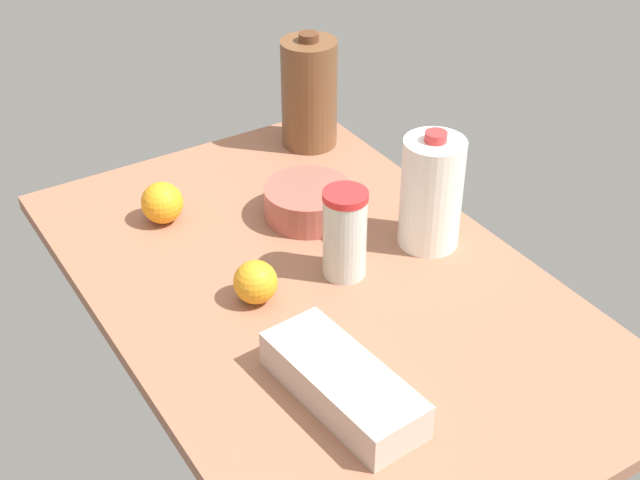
{
  "coord_description": "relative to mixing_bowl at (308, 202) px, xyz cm",
  "views": [
    {
      "loc": [
        109.75,
        -68.91,
        102.66
      ],
      "look_at": [
        0.0,
        0.0,
        13.0
      ],
      "focal_mm": 50.0,
      "sensor_mm": 36.0,
      "label": 1
    }
  ],
  "objects": [
    {
      "name": "milk_jug",
      "position": [
        20.29,
        15.0,
        7.86
      ],
      "size": [
        11.86,
        11.86,
        24.04
      ],
      "color": "white",
      "rests_on": "countertop"
    },
    {
      "name": "countertop",
      "position": [
        20.94,
        -10.3,
        -4.88
      ],
      "size": [
        120.0,
        76.0,
        3.0
      ],
      "primitive_type": "cube",
      "color": "#9C644A",
      "rests_on": "ground"
    },
    {
      "name": "tumbler_cup",
      "position": [
        20.15,
        -4.51,
        5.46
      ],
      "size": [
        8.29,
        8.29,
        17.6
      ],
      "color": "silver",
      "rests_on": "countertop"
    },
    {
      "name": "chocolate_milk_jug",
      "position": [
        -26.6,
        16.65,
        9.24
      ],
      "size": [
        12.71,
        12.71,
        26.8
      ],
      "color": "brown",
      "rests_on": "countertop"
    },
    {
      "name": "mixing_bowl",
      "position": [
        0.0,
        0.0,
        0.0
      ],
      "size": [
        17.99,
        17.99,
        6.76
      ],
      "primitive_type": "cylinder",
      "color": "#AE584B",
      "rests_on": "countertop"
    },
    {
      "name": "egg_carton",
      "position": [
        47.58,
        -22.9,
        -0.17
      ],
      "size": [
        29.96,
        13.81,
        6.43
      ],
      "primitive_type": "cube",
      "rotation": [
        0.0,
        0.0,
        0.09
      ],
      "color": "beige",
      "rests_on": "countertop"
    },
    {
      "name": "orange_far_back",
      "position": [
        -14.09,
        -25.74,
        0.87
      ],
      "size": [
        8.49,
        8.49,
        8.49
      ],
      "primitive_type": "sphere",
      "color": "orange",
      "rests_on": "countertop"
    },
    {
      "name": "orange_loose",
      "position": [
        18.59,
        -22.3,
        0.59
      ],
      "size": [
        7.95,
        7.95,
        7.95
      ],
      "primitive_type": "sphere",
      "color": "orange",
      "rests_on": "countertop"
    }
  ]
}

